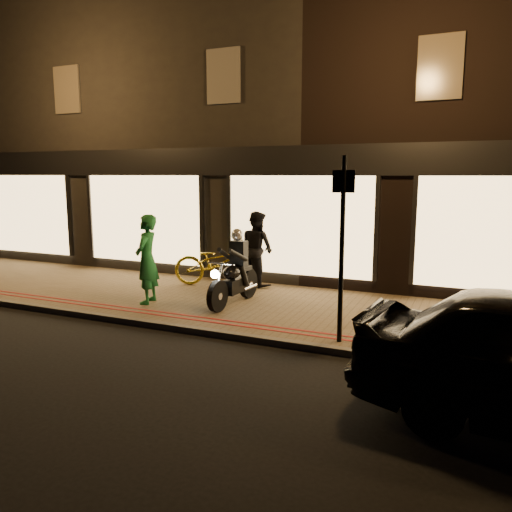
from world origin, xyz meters
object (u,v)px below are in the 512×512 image
(bicycle_gold, at_px, (218,263))
(person_green, at_px, (147,259))
(sign_post, at_px, (342,240))
(motorcycle, at_px, (235,275))

(bicycle_gold, relative_size, person_green, 1.14)
(sign_post, bearing_deg, motorcycle, 150.78)
(person_green, bearing_deg, bicycle_gold, 151.63)
(bicycle_gold, height_order, person_green, person_green)
(bicycle_gold, distance_m, person_green, 2.21)
(sign_post, relative_size, person_green, 1.59)
(motorcycle, bearing_deg, bicycle_gold, 132.63)
(sign_post, height_order, person_green, sign_post)
(sign_post, height_order, bicycle_gold, sign_post)
(motorcycle, distance_m, person_green, 1.88)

